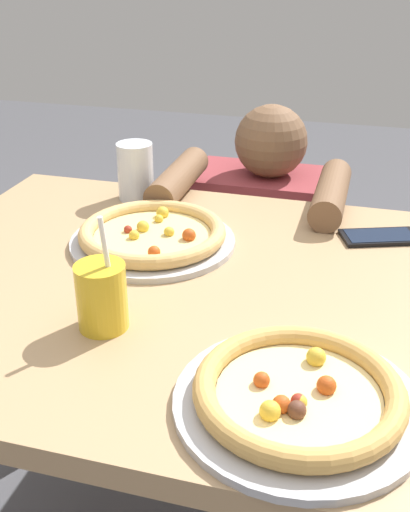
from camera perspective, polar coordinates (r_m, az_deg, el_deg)
dining_table at (r=1.15m, az=-1.09°, el=-7.67°), size 1.10×0.86×0.75m
pizza_near at (r=0.81m, az=8.56°, el=-12.47°), size 0.32×0.32×0.04m
pizza_far at (r=1.21m, az=-4.81°, el=1.90°), size 0.32×0.32×0.04m
drink_cup_colored at (r=0.95m, az=-9.44°, el=-3.66°), size 0.08×0.08×0.19m
water_cup_clear at (r=1.43m, az=-6.38°, el=7.77°), size 0.08×0.08×0.13m
cell_phone at (r=1.29m, az=15.71°, el=1.70°), size 0.17×0.12×0.01m
diner_seated at (r=1.78m, az=5.39°, el=-2.52°), size 0.42×0.53×0.92m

